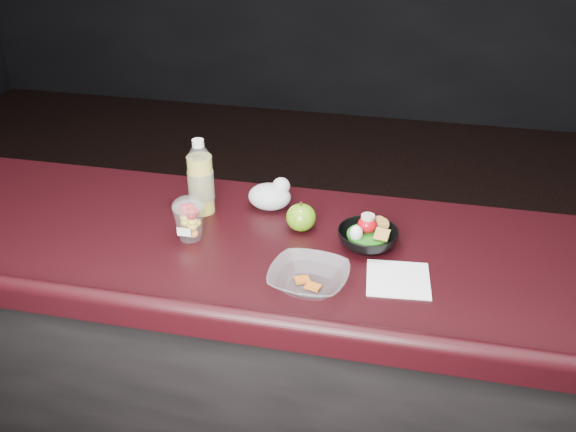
% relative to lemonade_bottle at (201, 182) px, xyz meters
% --- Properties ---
extents(counter, '(4.06, 0.71, 1.02)m').
position_rel_lemonade_bottle_xyz_m(counter, '(0.30, -0.14, -0.61)').
color(counter, black).
rests_on(counter, ground).
extents(lemonade_bottle, '(0.08, 0.08, 0.24)m').
position_rel_lemonade_bottle_xyz_m(lemonade_bottle, '(0.00, 0.00, 0.00)').
color(lemonade_bottle, gold).
rests_on(lemonade_bottle, counter).
extents(fruit_cup, '(0.09, 0.09, 0.13)m').
position_rel_lemonade_bottle_xyz_m(fruit_cup, '(0.02, -0.15, -0.03)').
color(fruit_cup, white).
rests_on(fruit_cup, counter).
extents(green_apple, '(0.09, 0.09, 0.09)m').
position_rel_lemonade_bottle_xyz_m(green_apple, '(0.31, -0.04, -0.06)').
color(green_apple, '#35770D').
rests_on(green_apple, counter).
extents(plastic_bag, '(0.13, 0.11, 0.10)m').
position_rel_lemonade_bottle_xyz_m(plastic_bag, '(0.20, 0.07, -0.06)').
color(plastic_bag, silver).
rests_on(plastic_bag, counter).
extents(snack_bowl, '(0.20, 0.20, 0.09)m').
position_rel_lemonade_bottle_xyz_m(snack_bowl, '(0.51, -0.09, -0.07)').
color(snack_bowl, black).
rests_on(snack_bowl, counter).
extents(takeout_bowl, '(0.22, 0.22, 0.05)m').
position_rel_lemonade_bottle_xyz_m(takeout_bowl, '(0.39, -0.31, -0.07)').
color(takeout_bowl, silver).
rests_on(takeout_bowl, counter).
extents(paper_napkin, '(0.17, 0.17, 0.00)m').
position_rel_lemonade_bottle_xyz_m(paper_napkin, '(0.61, -0.23, -0.10)').
color(paper_napkin, white).
rests_on(paper_napkin, counter).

